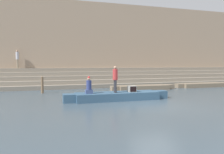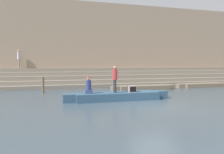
{
  "view_description": "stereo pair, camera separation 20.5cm",
  "coord_description": "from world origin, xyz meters",
  "px_view_note": "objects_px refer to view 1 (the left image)",
  "views": [
    {
      "loc": [
        -5.67,
        -10.81,
        2.32
      ],
      "look_at": [
        -1.42,
        3.49,
        1.4
      ],
      "focal_mm": 35.0,
      "sensor_mm": 36.0,
      "label": 1
    },
    {
      "loc": [
        -5.47,
        -10.87,
        2.32
      ],
      "look_at": [
        -1.42,
        3.49,
        1.4
      ],
      "focal_mm": 35.0,
      "sensor_mm": 36.0,
      "label": 2
    }
  ],
  "objects_px": {
    "person_rowing": "(89,87)",
    "tv_set": "(132,89)",
    "person_standing": "(115,77)",
    "moored_boat_distant": "(202,85)",
    "person_on_steps": "(17,57)",
    "moored_boat_shore": "(143,87)",
    "rowboat_main": "(117,96)",
    "mooring_post": "(42,85)"
  },
  "relations": [
    {
      "from": "person_rowing",
      "to": "moored_boat_shore",
      "type": "bearing_deg",
      "value": 38.7
    },
    {
      "from": "tv_set",
      "to": "person_on_steps",
      "type": "distance_m",
      "value": 12.7
    },
    {
      "from": "rowboat_main",
      "to": "moored_boat_shore",
      "type": "bearing_deg",
      "value": 47.2
    },
    {
      "from": "person_rowing",
      "to": "moored_boat_distant",
      "type": "xyz_separation_m",
      "value": [
        12.34,
        5.05,
        -0.71
      ]
    },
    {
      "from": "tv_set",
      "to": "mooring_post",
      "type": "bearing_deg",
      "value": 131.68
    },
    {
      "from": "person_standing",
      "to": "moored_boat_shore",
      "type": "bearing_deg",
      "value": 45.55
    },
    {
      "from": "person_rowing",
      "to": "moored_boat_shore",
      "type": "height_order",
      "value": "person_rowing"
    },
    {
      "from": "tv_set",
      "to": "mooring_post",
      "type": "distance_m",
      "value": 7.38
    },
    {
      "from": "moored_boat_distant",
      "to": "rowboat_main",
      "type": "bearing_deg",
      "value": -154.47
    },
    {
      "from": "tv_set",
      "to": "person_rowing",
      "type": "bearing_deg",
      "value": 171.26
    },
    {
      "from": "tv_set",
      "to": "moored_boat_shore",
      "type": "distance_m",
      "value": 5.63
    },
    {
      "from": "person_standing",
      "to": "moored_boat_distant",
      "type": "distance_m",
      "value": 11.91
    },
    {
      "from": "moored_boat_shore",
      "to": "mooring_post",
      "type": "xyz_separation_m",
      "value": [
        -8.55,
        0.05,
        0.44
      ]
    },
    {
      "from": "rowboat_main",
      "to": "moored_boat_shore",
      "type": "height_order",
      "value": "rowboat_main"
    },
    {
      "from": "person_rowing",
      "to": "moored_boat_distant",
      "type": "distance_m",
      "value": 13.35
    },
    {
      "from": "tv_set",
      "to": "mooring_post",
      "type": "height_order",
      "value": "mooring_post"
    },
    {
      "from": "moored_boat_distant",
      "to": "person_on_steps",
      "type": "xyz_separation_m",
      "value": [
        -17.47,
        4.57,
        2.7
      ]
    },
    {
      "from": "rowboat_main",
      "to": "moored_boat_distant",
      "type": "distance_m",
      "value": 11.61
    },
    {
      "from": "person_rowing",
      "to": "person_on_steps",
      "type": "relative_size",
      "value": 0.59
    },
    {
      "from": "moored_boat_distant",
      "to": "person_on_steps",
      "type": "distance_m",
      "value": 18.26
    },
    {
      "from": "rowboat_main",
      "to": "person_rowing",
      "type": "distance_m",
      "value": 1.96
    },
    {
      "from": "moored_boat_distant",
      "to": "mooring_post",
      "type": "height_order",
      "value": "mooring_post"
    },
    {
      "from": "person_standing",
      "to": "person_rowing",
      "type": "distance_m",
      "value": 1.74
    },
    {
      "from": "rowboat_main",
      "to": "tv_set",
      "type": "xyz_separation_m",
      "value": [
        0.95,
        -0.13,
        0.44
      ]
    },
    {
      "from": "person_standing",
      "to": "moored_boat_shore",
      "type": "distance_m",
      "value": 6.42
    },
    {
      "from": "moored_boat_shore",
      "to": "person_on_steps",
      "type": "xyz_separation_m",
      "value": [
        -10.88,
        4.92,
        2.7
      ]
    },
    {
      "from": "rowboat_main",
      "to": "person_on_steps",
      "type": "bearing_deg",
      "value": 123.53
    },
    {
      "from": "rowboat_main",
      "to": "person_standing",
      "type": "bearing_deg",
      "value": -145.94
    },
    {
      "from": "person_rowing",
      "to": "tv_set",
      "type": "bearing_deg",
      "value": -1.66
    },
    {
      "from": "person_rowing",
      "to": "moored_boat_distant",
      "type": "relative_size",
      "value": 0.18
    },
    {
      "from": "moored_boat_shore",
      "to": "person_on_steps",
      "type": "height_order",
      "value": "person_on_steps"
    },
    {
      "from": "person_standing",
      "to": "moored_boat_distant",
      "type": "bearing_deg",
      "value": 21.82
    },
    {
      "from": "moored_boat_shore",
      "to": "person_standing",
      "type": "bearing_deg",
      "value": -125.69
    },
    {
      "from": "rowboat_main",
      "to": "tv_set",
      "type": "relative_size",
      "value": 13.83
    },
    {
      "from": "moored_boat_shore",
      "to": "tv_set",
      "type": "bearing_deg",
      "value": -116.87
    },
    {
      "from": "rowboat_main",
      "to": "moored_boat_distant",
      "type": "bearing_deg",
      "value": 22.75
    },
    {
      "from": "person_on_steps",
      "to": "moored_boat_shore",
      "type": "bearing_deg",
      "value": 141.88
    },
    {
      "from": "person_rowing",
      "to": "moored_boat_distant",
      "type": "height_order",
      "value": "person_rowing"
    },
    {
      "from": "tv_set",
      "to": "moored_boat_distant",
      "type": "height_order",
      "value": "tv_set"
    },
    {
      "from": "person_standing",
      "to": "moored_boat_shore",
      "type": "xyz_separation_m",
      "value": [
        4.1,
        4.77,
        -1.26
      ]
    },
    {
      "from": "moored_boat_shore",
      "to": "moored_boat_distant",
      "type": "distance_m",
      "value": 6.59
    },
    {
      "from": "person_rowing",
      "to": "person_on_steps",
      "type": "xyz_separation_m",
      "value": [
        -5.13,
        9.62,
        1.99
      ]
    }
  ]
}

